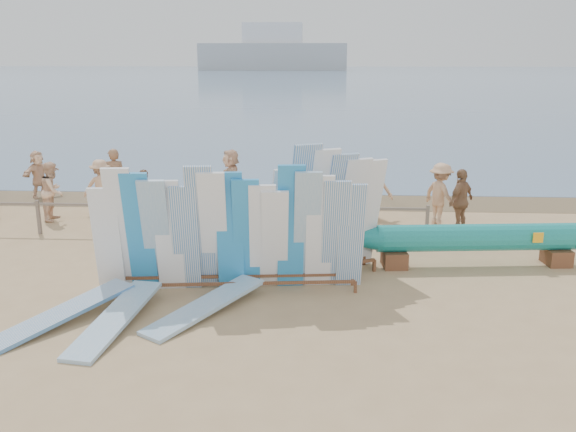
# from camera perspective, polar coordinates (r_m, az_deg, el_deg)

# --- Properties ---
(ground) EXTENTS (160.00, 160.00, 0.00)m
(ground) POSITION_cam_1_polar(r_m,az_deg,el_deg) (13.16, -11.72, -5.60)
(ground) COLOR tan
(ground) RESTS_ON ground
(ocean) EXTENTS (320.00, 240.00, 0.02)m
(ocean) POSITION_cam_1_polar(r_m,az_deg,el_deg) (140.02, 1.85, 12.95)
(ocean) COLOR slate
(ocean) RESTS_ON ground
(wet_sand_strip) EXTENTS (40.00, 2.60, 0.01)m
(wet_sand_strip) POSITION_cam_1_polar(r_m,az_deg,el_deg) (19.92, -6.53, 1.59)
(wet_sand_strip) COLOR brown
(wet_sand_strip) RESTS_ON ground
(distant_ship) EXTENTS (45.00, 8.00, 14.00)m
(distant_ship) POSITION_cam_1_polar(r_m,az_deg,el_deg) (192.52, -1.45, 15.04)
(distant_ship) COLOR #999EA3
(distant_ship) RESTS_ON ocean
(fence) EXTENTS (12.08, 0.08, 0.90)m
(fence) POSITION_cam_1_polar(r_m,az_deg,el_deg) (15.76, -9.11, 0.33)
(fence) COLOR #78685B
(fence) RESTS_ON ground
(main_surfboard_rack) EXTENTS (5.24, 1.15, 2.59)m
(main_surfboard_rack) POSITION_cam_1_polar(r_m,az_deg,el_deg) (11.82, -5.45, -1.78)
(main_surfboard_rack) COLOR brown
(main_surfboard_rack) RESTS_ON ground
(side_surfboard_rack) EXTENTS (2.53, 1.64, 2.87)m
(side_surfboard_rack) POSITION_cam_1_polar(r_m,az_deg,el_deg) (12.68, 3.59, -0.02)
(side_surfboard_rack) COLOR brown
(side_surfboard_rack) RESTS_ON ground
(outrigger_canoe) EXTENTS (6.72, 1.22, 0.95)m
(outrigger_canoe) POSITION_cam_1_polar(r_m,az_deg,el_deg) (14.03, 17.30, -2.08)
(outrigger_canoe) COLOR brown
(outrigger_canoe) RESTS_ON ground
(vendor_table) EXTENTS (0.86, 0.69, 1.01)m
(vendor_table) POSITION_cam_1_polar(r_m,az_deg,el_deg) (13.34, 0.10, -3.47)
(vendor_table) COLOR brown
(vendor_table) RESTS_ON ground
(flat_board_a) EXTENTS (0.96, 2.75, 0.33)m
(flat_board_a) POSITION_cam_1_polar(r_m,az_deg,el_deg) (11.04, -15.79, -9.96)
(flat_board_a) COLOR #7EA8CA
(flat_board_a) RESTS_ON ground
(flat_board_b) EXTENTS (1.96, 2.55, 0.29)m
(flat_board_b) POSITION_cam_1_polar(r_m,az_deg,el_deg) (11.26, -7.69, -9.00)
(flat_board_b) COLOR #7EA8CA
(flat_board_b) RESTS_ON ground
(flat_board_e) EXTENTS (1.97, 2.54, 0.36)m
(flat_board_e) POSITION_cam_1_polar(r_m,az_deg,el_deg) (11.50, -20.20, -9.31)
(flat_board_e) COLOR silver
(flat_board_e) RESTS_ON ground
(beach_chair_left) EXTENTS (0.85, 0.85, 0.97)m
(beach_chair_left) POSITION_cam_1_polar(r_m,az_deg,el_deg) (16.86, -9.75, 0.03)
(beach_chair_left) COLOR red
(beach_chair_left) RESTS_ON ground
(beach_chair_right) EXTENTS (0.64, 0.66, 0.94)m
(beach_chair_right) POSITION_cam_1_polar(r_m,az_deg,el_deg) (16.80, -6.84, 0.07)
(beach_chair_right) COLOR red
(beach_chair_right) RESTS_ON ground
(stroller) EXTENTS (0.68, 0.89, 1.13)m
(stroller) POSITION_cam_1_polar(r_m,az_deg,el_deg) (16.42, -0.48, 0.46)
(stroller) COLOR red
(stroller) RESTS_ON ground
(beachgoer_extra_0) EXTENTS (0.99, 1.19, 1.73)m
(beachgoer_extra_0) POSITION_cam_1_polar(r_m,az_deg,el_deg) (17.00, 14.08, 1.94)
(beachgoer_extra_0) COLOR tan
(beachgoer_extra_0) RESTS_ON ground
(beachgoer_6) EXTENTS (0.78, 0.40, 1.57)m
(beachgoer_6) POSITION_cam_1_polar(r_m,az_deg,el_deg) (16.93, -0.20, 2.06)
(beachgoer_6) COLOR tan
(beachgoer_6) RESTS_ON ground
(beachgoer_7) EXTENTS (0.53, 0.67, 1.61)m
(beachgoer_7) POSITION_cam_1_polar(r_m,az_deg,el_deg) (18.75, 5.96, 3.30)
(beachgoer_7) COLOR #8C6042
(beachgoer_7) RESTS_ON ground
(beachgoer_2) EXTENTS (0.43, 0.82, 1.66)m
(beachgoer_2) POSITION_cam_1_polar(r_m,az_deg,el_deg) (18.35, -21.14, 2.19)
(beachgoer_2) COLOR beige
(beachgoer_2) RESTS_ON ground
(beachgoer_8) EXTENTS (0.86, 0.45, 1.73)m
(beachgoer_8) POSITION_cam_1_polar(r_m,az_deg,el_deg) (16.98, 7.39, 2.25)
(beachgoer_8) COLOR beige
(beachgoer_8) RESTS_ON ground
(beachgoer_1) EXTENTS (0.74, 0.52, 1.85)m
(beachgoer_1) POSITION_cam_1_polar(r_m,az_deg,el_deg) (19.03, -15.90, 3.34)
(beachgoer_1) COLOR #8C6042
(beachgoer_1) RESTS_ON ground
(beachgoer_10) EXTENTS (1.00, 1.02, 1.70)m
(beachgoer_10) POSITION_cam_1_polar(r_m,az_deg,el_deg) (16.45, 15.86, 1.35)
(beachgoer_10) COLOR #8C6042
(beachgoer_10) RESTS_ON ground
(beachgoer_9) EXTENTS (1.15, 0.60, 1.70)m
(beachgoer_9) POSITION_cam_1_polar(r_m,az_deg,el_deg) (17.44, 8.03, 2.52)
(beachgoer_9) COLOR tan
(beachgoer_9) RESTS_ON ground
(beachgoer_4) EXTENTS (0.39, 0.90, 1.53)m
(beachgoer_4) POSITION_cam_1_polar(r_m,az_deg,el_deg) (17.13, -13.27, 1.74)
(beachgoer_4) COLOR #8C6042
(beachgoer_4) RESTS_ON ground
(beachgoer_3) EXTENTS (1.09, 0.55, 1.62)m
(beachgoer_3) POSITION_cam_1_polar(r_m,az_deg,el_deg) (18.53, -17.07, 2.60)
(beachgoer_3) COLOR tan
(beachgoer_3) RESTS_ON ground
(beachgoer_11) EXTENTS (0.99, 1.49, 1.54)m
(beachgoer_11) POSITION_cam_1_polar(r_m,az_deg,el_deg) (21.51, -22.32, 3.65)
(beachgoer_11) COLOR beige
(beachgoer_11) RESTS_ON ground
(beachgoer_5) EXTENTS (0.75, 1.69, 1.76)m
(beachgoer_5) POSITION_cam_1_polar(r_m,az_deg,el_deg) (18.80, -5.35, 3.58)
(beachgoer_5) COLOR beige
(beachgoer_5) RESTS_ON ground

